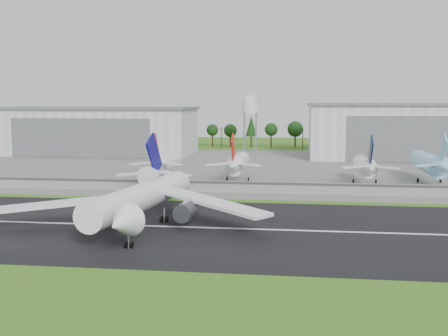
# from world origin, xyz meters

# --- Properties ---
(ground) EXTENTS (600.00, 600.00, 0.00)m
(ground) POSITION_xyz_m (0.00, 0.00, 0.00)
(ground) COLOR #3C6A19
(ground) RESTS_ON ground
(runway) EXTENTS (320.00, 60.00, 0.10)m
(runway) POSITION_xyz_m (0.00, 10.00, 0.05)
(runway) COLOR black
(runway) RESTS_ON ground
(runway_centerline) EXTENTS (220.00, 1.00, 0.02)m
(runway_centerline) POSITION_xyz_m (0.00, 10.00, 0.11)
(runway_centerline) COLOR white
(runway_centerline) RESTS_ON runway
(apron) EXTENTS (320.00, 150.00, 0.10)m
(apron) POSITION_xyz_m (0.00, 120.00, 0.05)
(apron) COLOR slate
(apron) RESTS_ON ground
(blast_fence) EXTENTS (240.00, 0.61, 3.50)m
(blast_fence) POSITION_xyz_m (0.00, 54.99, 1.81)
(blast_fence) COLOR gray
(blast_fence) RESTS_ON ground
(hangar_west) EXTENTS (97.00, 44.00, 23.20)m
(hangar_west) POSITION_xyz_m (-80.00, 164.92, 11.63)
(hangar_west) COLOR silver
(hangar_west) RESTS_ON ground
(hangar_east) EXTENTS (102.00, 47.00, 25.20)m
(hangar_east) POSITION_xyz_m (75.00, 164.92, 12.63)
(hangar_east) COLOR silver
(hangar_east) RESTS_ON ground
(water_tower) EXTENTS (8.40, 8.40, 29.40)m
(water_tower) POSITION_xyz_m (-5.00, 185.00, 24.55)
(water_tower) COLOR #99999E
(water_tower) RESTS_ON ground
(utility_poles) EXTENTS (230.00, 3.00, 12.00)m
(utility_poles) POSITION_xyz_m (0.00, 200.00, 0.00)
(utility_poles) COLOR black
(utility_poles) RESTS_ON ground
(treeline) EXTENTS (320.00, 16.00, 22.00)m
(treeline) POSITION_xyz_m (0.00, 215.00, 0.00)
(treeline) COLOR black
(treeline) RESTS_ON ground
(main_airliner) EXTENTS (56.65, 59.19, 18.17)m
(main_airliner) POSITION_xyz_m (-12.62, 9.57, 4.89)
(main_airliner) COLOR white
(main_airliner) RESTS_ON runway
(parked_jet_red_a) EXTENTS (7.36, 31.29, 16.48)m
(parked_jet_red_a) POSITION_xyz_m (-23.77, 76.53, 5.99)
(parked_jet_red_a) COLOR white
(parked_jet_red_a) RESTS_ON ground
(parked_jet_red_b) EXTENTS (7.36, 31.29, 16.60)m
(parked_jet_red_b) POSITION_xyz_m (0.26, 76.55, 6.10)
(parked_jet_red_b) COLOR white
(parked_jet_red_b) RESTS_ON ground
(parked_jet_navy) EXTENTS (7.36, 31.29, 16.37)m
(parked_jet_navy) POSITION_xyz_m (40.77, 76.51, 5.89)
(parked_jet_navy) COLOR white
(parked_jet_navy) RESTS_ON ground
(parked_jet_skyblue) EXTENTS (7.36, 37.29, 16.93)m
(parked_jet_skyblue) POSITION_xyz_m (61.59, 81.59, 6.36)
(parked_jet_skyblue) COLOR #8BD1F1
(parked_jet_skyblue) RESTS_ON ground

